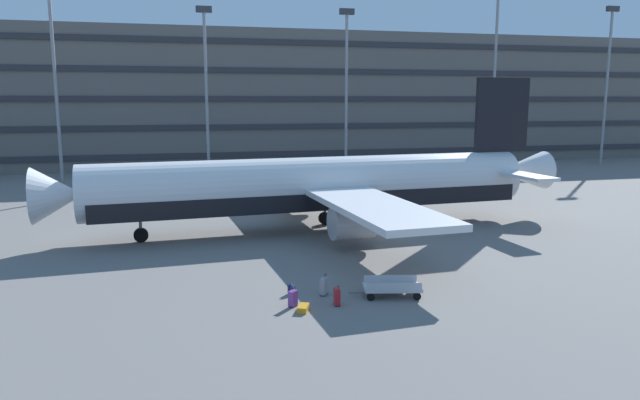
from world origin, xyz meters
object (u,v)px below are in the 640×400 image
(backpack_teal, at_px, (291,289))
(baggage_cart, at_px, (392,287))
(airliner, at_px, (321,186))
(suitcase_large, at_px, (303,308))
(suitcase_red, at_px, (324,286))
(suitcase_purple, at_px, (293,298))
(suitcase_silver, at_px, (337,296))

(backpack_teal, height_order, baggage_cart, baggage_cart)
(airliner, xyz_separation_m, baggage_cart, (-0.22, -14.41, -2.63))
(suitcase_large, bearing_deg, backpack_teal, 92.06)
(airliner, bearing_deg, suitcase_red, -103.37)
(airliner, distance_m, suitcase_red, 14.10)
(airliner, height_order, baggage_cart, airliner)
(suitcase_purple, distance_m, backpack_teal, 1.66)
(airliner, xyz_separation_m, backpack_teal, (-4.64, -13.00, -2.82))
(suitcase_purple, xyz_separation_m, backpack_teal, (0.24, 1.64, -0.14))
(suitcase_red, relative_size, baggage_cart, 0.30)
(airliner, relative_size, suitcase_silver, 41.41)
(airliner, bearing_deg, suitcase_large, -106.63)
(airliner, distance_m, backpack_teal, 14.09)
(suitcase_silver, distance_m, suitcase_purple, 1.92)
(backpack_teal, relative_size, baggage_cart, 0.16)
(backpack_teal, bearing_deg, suitcase_large, -87.94)
(suitcase_red, bearing_deg, suitcase_silver, -81.53)
(suitcase_large, xyz_separation_m, baggage_cart, (4.34, 0.87, 0.30))
(airliner, height_order, suitcase_purple, airliner)
(suitcase_silver, height_order, suitcase_red, suitcase_red)
(suitcase_red, height_order, baggage_cart, suitcase_red)
(backpack_teal, bearing_deg, suitcase_silver, -49.55)
(suitcase_silver, xyz_separation_m, backpack_teal, (-1.66, 1.95, -0.17))
(airliner, distance_m, suitcase_purple, 15.67)
(suitcase_large, bearing_deg, baggage_cart, 11.32)
(suitcase_large, relative_size, suitcase_red, 0.87)
(suitcase_large, bearing_deg, suitcase_silver, 11.72)
(suitcase_silver, bearing_deg, suitcase_large, -168.28)
(suitcase_silver, xyz_separation_m, suitcase_large, (-1.58, -0.33, -0.29))
(backpack_teal, bearing_deg, baggage_cart, -17.60)
(suitcase_large, distance_m, backpack_teal, 2.28)
(baggage_cart, bearing_deg, airliner, 89.12)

